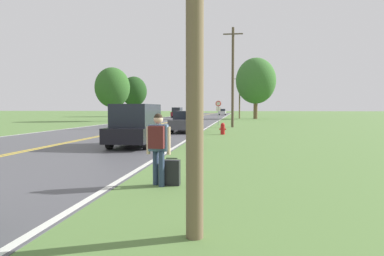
{
  "coord_description": "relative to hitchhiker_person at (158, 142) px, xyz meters",
  "views": [
    {
      "loc": [
        8.73,
        -3.04,
        1.78
      ],
      "look_at": [
        6.81,
        10.77,
        0.97
      ],
      "focal_mm": 32.0,
      "sensor_mm": 36.0,
      "label": 1
    }
  ],
  "objects": [
    {
      "name": "tree_mid_treeline",
      "position": [
        4.46,
        49.84,
        5.23
      ],
      "size": [
        6.53,
        6.53,
        10.02
      ],
      "color": "brown",
      "rests_on": "ground"
    },
    {
      "name": "fire_hydrant",
      "position": [
        0.72,
        15.52,
        -0.61
      ],
      "size": [
        0.45,
        0.29,
        0.79
      ],
      "color": "red",
      "rests_on": "ground"
    },
    {
      "name": "traffic_sign",
      "position": [
        -0.31,
        27.48,
        0.9
      ],
      "size": [
        0.6,
        0.1,
        2.54
      ],
      "color": "gray",
      "rests_on": "ground"
    },
    {
      "name": "suitcase",
      "position": [
        0.29,
        0.14,
        -0.72
      ],
      "size": [
        0.38,
        0.2,
        0.64
      ],
      "rotation": [
        0.0,
        0.0,
        1.55
      ],
      "color": "black",
      "rests_on": "ground"
    },
    {
      "name": "car_black_van_approaching",
      "position": [
        -2.92,
        7.91,
        -0.01
      ],
      "size": [
        1.89,
        4.5,
        1.96
      ],
      "rotation": [
        0.0,
        0.0,
        -1.56
      ],
      "color": "black",
      "rests_on": "ground"
    },
    {
      "name": "utility_pole_midground",
      "position": [
        1.2,
        24.36,
        3.72
      ],
      "size": [
        1.8,
        0.24,
        9.15
      ],
      "color": "brown",
      "rests_on": "ground"
    },
    {
      "name": "tree_left_verge",
      "position": [
        -20.2,
        62.27,
        4.26
      ],
      "size": [
        5.41,
        5.41,
        8.4
      ],
      "color": "#473828",
      "rests_on": "ground"
    },
    {
      "name": "car_maroon_van_mid_far",
      "position": [
        -9.74,
        55.66,
        -0.04
      ],
      "size": [
        1.72,
        4.34,
        1.9
      ],
      "rotation": [
        0.0,
        0.0,
        1.57
      ],
      "color": "black",
      "rests_on": "ground"
    },
    {
      "name": "utility_pole_far",
      "position": [
        1.83,
        51.69,
        2.81
      ],
      "size": [
        1.8,
        0.24,
        7.36
      ],
      "color": "brown",
      "rests_on": "ground"
    },
    {
      "name": "car_silver_suv_receding",
      "position": [
        -2.56,
        80.62,
        -0.16
      ],
      "size": [
        1.88,
        4.56,
        1.58
      ],
      "rotation": [
        0.0,
        0.0,
        -1.58
      ],
      "color": "black",
      "rests_on": "ground"
    },
    {
      "name": "hitchhiker_person",
      "position": [
        0.0,
        0.0,
        0.0
      ],
      "size": [
        0.56,
        0.41,
        1.66
      ],
      "rotation": [
        0.0,
        0.0,
        1.55
      ],
      "color": "navy",
      "rests_on": "ground"
    },
    {
      "name": "tree_behind_sign",
      "position": [
        -15.19,
        36.89,
        3.53
      ],
      "size": [
        4.69,
        4.69,
        7.25
      ],
      "color": "#473828",
      "rests_on": "ground"
    },
    {
      "name": "car_dark_grey_sedan_mid_near",
      "position": [
        -2.09,
        17.48,
        -0.22
      ],
      "size": [
        1.8,
        4.67,
        1.57
      ],
      "rotation": [
        0.0,
        0.0,
        -1.58
      ],
      "color": "black",
      "rests_on": "ground"
    }
  ]
}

